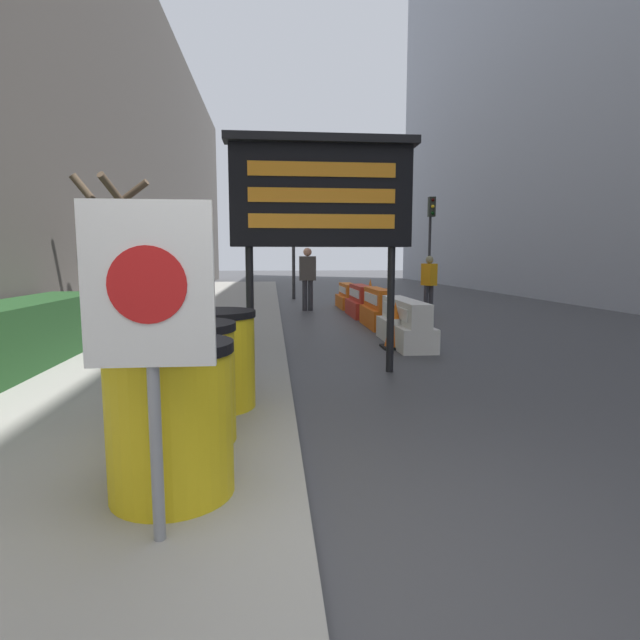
{
  "coord_description": "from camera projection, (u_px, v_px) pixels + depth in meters",
  "views": [
    {
      "loc": [
        -0.19,
        -2.23,
        1.53
      ],
      "look_at": [
        0.83,
        8.41,
        0.2
      ],
      "focal_mm": 28.0,
      "sensor_mm": 36.0,
      "label": 1
    }
  ],
  "objects": [
    {
      "name": "ground_plane",
      "position": [
        316.0,
        576.0,
        2.41
      ],
      "size": [
        120.0,
        120.0,
        0.0
      ],
      "primitive_type": "plane",
      "color": "#3F3F42"
    },
    {
      "name": "building_left_facade",
      "position": [
        85.0,
        87.0,
        11.03
      ],
      "size": [
        0.4,
        50.4,
        10.61
      ],
      "color": "#4C4742",
      "rests_on": "ground_plane"
    },
    {
      "name": "bare_tree",
      "position": [
        105.0,
        255.0,
        9.08
      ],
      "size": [
        1.32,
        1.52,
        2.89
      ],
      "color": "#4C3D2D",
      "rests_on": "sidewalk_left"
    },
    {
      "name": "barrel_drum_foreground",
      "position": [
        171.0,
        418.0,
        2.93
      ],
      "size": [
        0.75,
        0.75,
        0.92
      ],
      "color": "yellow",
      "rests_on": "sidewalk_left"
    },
    {
      "name": "barrel_drum_middle",
      "position": [
        187.0,
        382.0,
        3.79
      ],
      "size": [
        0.75,
        0.75,
        0.92
      ],
      "color": "yellow",
      "rests_on": "sidewalk_left"
    },
    {
      "name": "barrel_drum_back",
      "position": [
        216.0,
        359.0,
        4.67
      ],
      "size": [
        0.75,
        0.75,
        0.92
      ],
      "color": "yellow",
      "rests_on": "sidewalk_left"
    },
    {
      "name": "warning_sign",
      "position": [
        150.0,
        310.0,
        2.34
      ],
      "size": [
        0.61,
        0.08,
        1.66
      ],
      "color": "gray",
      "rests_on": "sidewalk_left"
    },
    {
      "name": "message_board",
      "position": [
        321.0,
        196.0,
        6.38
      ],
      "size": [
        2.45,
        0.36,
        3.05
      ],
      "color": "black",
      "rests_on": "ground_plane"
    },
    {
      "name": "jersey_barrier_white",
      "position": [
        405.0,
        325.0,
        8.85
      ],
      "size": [
        0.59,
        2.09,
        0.8
      ],
      "color": "silver",
      "rests_on": "ground_plane"
    },
    {
      "name": "jersey_barrier_orange_far",
      "position": [
        378.0,
        310.0,
        11.12
      ],
      "size": [
        0.52,
        1.71,
        0.86
      ],
      "color": "orange",
      "rests_on": "ground_plane"
    },
    {
      "name": "jersey_barrier_red_striped",
      "position": [
        361.0,
        303.0,
        13.17
      ],
      "size": [
        0.6,
        1.83,
        0.82
      ],
      "color": "red",
      "rests_on": "ground_plane"
    },
    {
      "name": "jersey_barrier_orange_near",
      "position": [
        348.0,
        297.0,
        15.39
      ],
      "size": [
        0.6,
        1.73,
        0.75
      ],
      "color": "orange",
      "rests_on": "ground_plane"
    },
    {
      "name": "traffic_cone_near",
      "position": [
        386.0,
        302.0,
        13.27
      ],
      "size": [
        0.43,
        0.43,
        0.77
      ],
      "color": "black",
      "rests_on": "ground_plane"
    },
    {
      "name": "traffic_cone_mid",
      "position": [
        395.0,
        325.0,
        8.49
      ],
      "size": [
        0.44,
        0.44,
        0.79
      ],
      "color": "black",
      "rests_on": "ground_plane"
    },
    {
      "name": "traffic_cone_far",
      "position": [
        370.0,
        290.0,
        17.96
      ],
      "size": [
        0.44,
        0.44,
        0.79
      ],
      "color": "black",
      "rests_on": "ground_plane"
    },
    {
      "name": "traffic_light_near_curb",
      "position": [
        293.0,
        222.0,
        18.35
      ],
      "size": [
        0.28,
        0.45,
        3.91
      ],
      "color": "#2D2D30",
      "rests_on": "ground_plane"
    },
    {
      "name": "traffic_light_far_side",
      "position": [
        431.0,
        224.0,
        21.72
      ],
      "size": [
        0.28,
        0.45,
        4.16
      ],
      "color": "#2D2D30",
      "rests_on": "ground_plane"
    },
    {
      "name": "pedestrian_worker",
      "position": [
        308.0,
        274.0,
        14.48
      ],
      "size": [
        0.49,
        0.3,
        1.83
      ],
      "rotation": [
        0.0,
        0.0,
        6.26
      ],
      "color": "#333338",
      "rests_on": "ground_plane"
    },
    {
      "name": "pedestrian_passerby",
      "position": [
        429.0,
        279.0,
        13.93
      ],
      "size": [
        0.38,
        0.48,
        1.59
      ],
      "rotation": [
        0.0,
        0.0,
        5.07
      ],
      "color": "#333338",
      "rests_on": "ground_plane"
    }
  ]
}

